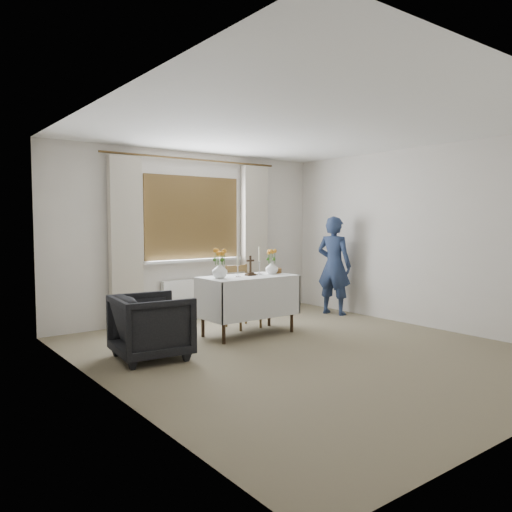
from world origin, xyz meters
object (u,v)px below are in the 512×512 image
at_px(flower_vase_right, 272,268).
at_px(flower_vase_left, 220,270).
at_px(wooden_cross, 250,266).
at_px(altar_table, 248,305).
at_px(armchair, 152,326).
at_px(person, 334,266).
at_px(wooden_chair, 243,296).

bearing_deg(flower_vase_right, flower_vase_left, 179.30).
bearing_deg(wooden_cross, altar_table, -154.22).
bearing_deg(armchair, person, -73.69).
relative_size(person, wooden_cross, 5.94).
relative_size(armchair, flower_vase_left, 3.82).
height_order(person, flower_vase_left, person).
xyz_separation_m(wooden_cross, flower_vase_left, (-0.48, -0.01, -0.03)).
bearing_deg(altar_table, person, 9.56).
relative_size(flower_vase_left, flower_vase_right, 1.15).
height_order(altar_table, flower_vase_left, flower_vase_left).
bearing_deg(flower_vase_left, armchair, -163.75).
distance_m(person, flower_vase_left, 2.36).
height_order(altar_table, armchair, altar_table).
xyz_separation_m(wooden_chair, wooden_cross, (-0.15, -0.36, 0.46)).
bearing_deg(flower_vase_left, altar_table, -1.87).
distance_m(wooden_chair, armchair, 1.84).
distance_m(wooden_cross, flower_vase_right, 0.34).
height_order(wooden_chair, wooden_cross, wooden_cross).
bearing_deg(person, flower_vase_left, 79.59).
bearing_deg(flower_vase_right, armchair, -170.92).
height_order(armchair, wooden_cross, wooden_cross).
distance_m(wooden_chair, person, 1.75).
distance_m(wooden_chair, flower_vase_right, 0.60).
bearing_deg(armchair, wooden_chair, -62.07).
bearing_deg(person, wooden_cross, 81.07).
relative_size(wooden_chair, flower_vase_right, 4.92).
height_order(wooden_cross, flower_vase_left, wooden_cross).
bearing_deg(person, armchair, 82.40).
relative_size(wooden_chair, armchair, 1.12).
bearing_deg(wooden_chair, wooden_cross, -112.50).
relative_size(armchair, flower_vase_right, 4.38).
xyz_separation_m(wooden_chair, flower_vase_left, (-0.63, -0.37, 0.43)).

